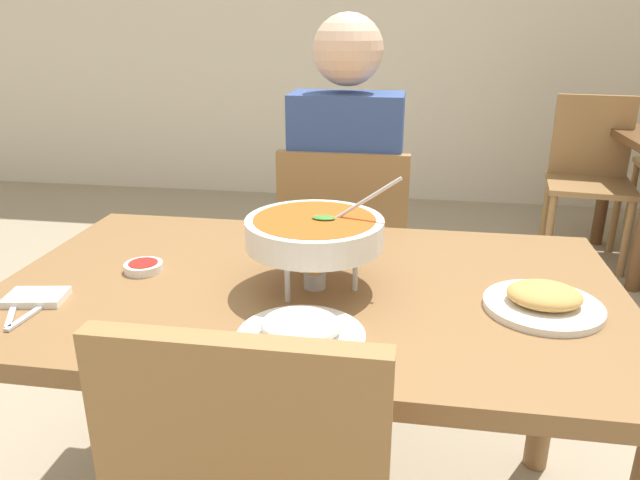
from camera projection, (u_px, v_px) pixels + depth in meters
dining_table_main at (310, 323)px, 1.38m from camera, size 1.39×0.83×0.72m
chair_diner_main at (345, 257)px, 2.08m from camera, size 0.44×0.44×0.90m
diner_main at (347, 189)px, 2.02m from camera, size 0.40×0.45×1.31m
curry_bowl at (315, 233)px, 1.29m from camera, size 0.33×0.30×0.26m
rice_plate at (301, 331)px, 1.10m from camera, size 0.24×0.24×0.06m
appetizer_plate at (544, 301)px, 1.22m from camera, size 0.24×0.24×0.06m
sauce_dish at (144, 267)px, 1.41m from camera, size 0.09×0.09×0.02m
napkin_folded at (36, 297)px, 1.26m from camera, size 0.13×0.10×0.02m
fork_utensil at (13, 309)px, 1.22m from camera, size 0.09×0.16×0.01m
spoon_utensil at (36, 311)px, 1.21m from camera, size 0.02×0.17×0.01m
chair_bg_corner at (590, 169)px, 3.32m from camera, size 0.50×0.50×0.90m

